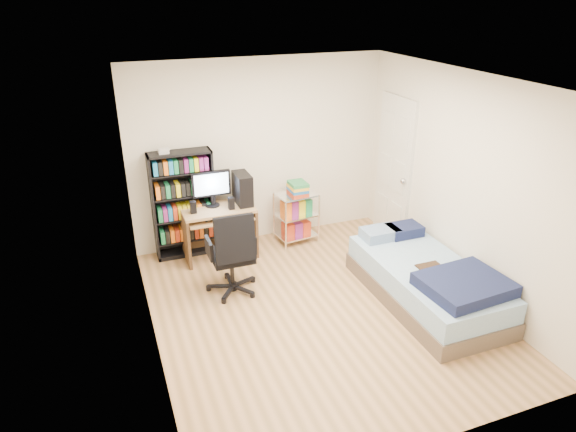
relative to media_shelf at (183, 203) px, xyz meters
name	(u,v)px	position (x,y,z in m)	size (l,w,h in m)	color
room	(320,206)	(1.10, -1.84, 0.52)	(3.58, 4.08, 2.58)	tan
media_shelf	(183,203)	(0.00, 0.00, 0.00)	(0.80, 0.27, 1.48)	black
computer_desk	(224,210)	(0.49, -0.18, -0.10)	(0.92, 0.53, 1.16)	tan
office_chair	(233,267)	(0.33, -1.16, -0.40)	(0.62, 0.62, 1.04)	black
wire_cart	(296,204)	(1.50, -0.18, -0.16)	(0.58, 0.45, 0.87)	white
bed	(428,281)	(2.33, -2.11, -0.48)	(1.00, 2.00, 0.57)	brown
door	(394,170)	(2.82, -0.49, 0.27)	(0.12, 0.80, 2.00)	silver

